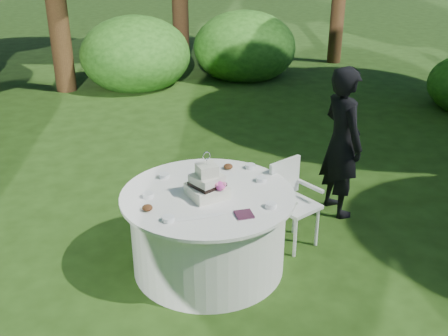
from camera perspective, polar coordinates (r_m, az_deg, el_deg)
The scene contains 9 objects.
ground at distance 5.06m, azimuth -1.67°, elevation -10.56°, with size 80.00×80.00×0.00m, color #1B320D.
napkins at distance 4.31m, azimuth 2.20°, elevation -5.07°, with size 0.14×0.14×0.02m, color #461E32.
feather_plume at distance 4.28m, azimuth -2.84°, elevation -5.34°, with size 0.48×0.07×0.01m, color white.
guest at distance 5.76m, azimuth 12.71°, elevation 2.75°, with size 0.60×0.40×1.66m, color black.
table at distance 4.84m, azimuth -1.73°, elevation -6.79°, with size 1.56×1.56×0.77m.
cake at distance 4.56m, azimuth -1.82°, elevation -1.80°, with size 0.37×0.37×0.42m.
chair at distance 5.20m, azimuth 7.32°, elevation -3.08°, with size 0.51×0.51×0.87m.
votives at distance 4.69m, azimuth -1.39°, elevation -2.28°, with size 1.16×0.92×0.04m.
petal_cups at distance 4.75m, azimuth -3.61°, elevation -1.90°, with size 0.96×0.73×0.05m.
Camera 1 is at (-0.92, -4.04, 2.90)m, focal length 42.00 mm.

